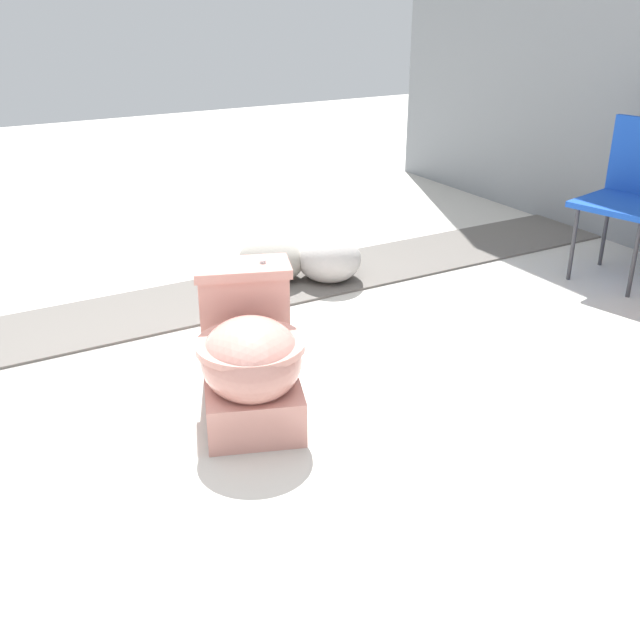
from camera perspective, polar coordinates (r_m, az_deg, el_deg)
ground_plane at (r=2.76m, az=-7.76°, el=-8.22°), size 14.00×14.00×0.00m
gravel_strip at (r=3.88m, az=-7.49°, el=1.83°), size 0.56×8.00×0.01m
toilet at (r=2.76m, az=-5.41°, el=-2.80°), size 0.72×0.56×0.52m
folding_chair_left at (r=4.32m, az=23.05°, el=9.50°), size 0.53×0.53×0.83m
boulder_near at (r=4.03m, az=-3.76°, el=4.56°), size 0.48×0.47×0.23m
boulder_far at (r=4.02m, az=0.68°, el=4.70°), size 0.36×0.34×0.25m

